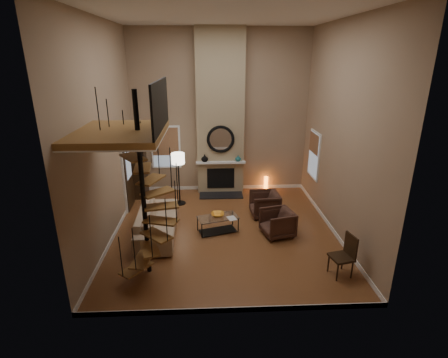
{
  "coord_description": "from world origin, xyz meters",
  "views": [
    {
      "loc": [
        -0.42,
        -8.56,
        4.61
      ],
      "look_at": [
        0.0,
        0.4,
        1.4
      ],
      "focal_mm": 27.71,
      "sensor_mm": 36.0,
      "label": 1
    }
  ],
  "objects_px": {
    "floor_lamp": "(178,163)",
    "side_chair": "(345,253)",
    "coffee_table": "(218,222)",
    "accent_lamp": "(266,183)",
    "armchair_far": "(280,223)",
    "hutch": "(139,169)",
    "armchair_near": "(267,204)",
    "sofa": "(157,221)"
  },
  "relations": [
    {
      "from": "hutch",
      "to": "coffee_table",
      "type": "xyz_separation_m",
      "value": [
        2.6,
        -2.81,
        -0.67
      ]
    },
    {
      "from": "armchair_near",
      "to": "accent_lamp",
      "type": "xyz_separation_m",
      "value": [
        0.31,
        2.13,
        -0.1
      ]
    },
    {
      "from": "floor_lamp",
      "to": "side_chair",
      "type": "distance_m",
      "value": 5.75
    },
    {
      "from": "armchair_far",
      "to": "hutch",
      "type": "bearing_deg",
      "value": -139.61
    },
    {
      "from": "armchair_far",
      "to": "floor_lamp",
      "type": "bearing_deg",
      "value": -142.04
    },
    {
      "from": "accent_lamp",
      "to": "side_chair",
      "type": "xyz_separation_m",
      "value": [
        0.89,
        -5.23,
        0.28
      ]
    },
    {
      "from": "coffee_table",
      "to": "accent_lamp",
      "type": "relative_size",
      "value": 2.51
    },
    {
      "from": "accent_lamp",
      "to": "floor_lamp",
      "type": "bearing_deg",
      "value": -159.68
    },
    {
      "from": "armchair_far",
      "to": "coffee_table",
      "type": "height_order",
      "value": "armchair_far"
    },
    {
      "from": "coffee_table",
      "to": "accent_lamp",
      "type": "distance_m",
      "value": 3.63
    },
    {
      "from": "floor_lamp",
      "to": "sofa",
      "type": "bearing_deg",
      "value": -102.25
    },
    {
      "from": "accent_lamp",
      "to": "sofa",
      "type": "bearing_deg",
      "value": -137.46
    },
    {
      "from": "accent_lamp",
      "to": "armchair_far",
      "type": "bearing_deg",
      "value": -92.84
    },
    {
      "from": "coffee_table",
      "to": "side_chair",
      "type": "relative_size",
      "value": 1.24
    },
    {
      "from": "coffee_table",
      "to": "side_chair",
      "type": "height_order",
      "value": "side_chair"
    },
    {
      "from": "side_chair",
      "to": "hutch",
      "type": "bearing_deg",
      "value": 137.35
    },
    {
      "from": "floor_lamp",
      "to": "side_chair",
      "type": "bearing_deg",
      "value": -46.26
    },
    {
      "from": "armchair_near",
      "to": "coffee_table",
      "type": "height_order",
      "value": "armchair_near"
    },
    {
      "from": "hutch",
      "to": "armchair_far",
      "type": "distance_m",
      "value": 5.28
    },
    {
      "from": "armchair_near",
      "to": "coffee_table",
      "type": "distance_m",
      "value": 1.83
    },
    {
      "from": "side_chair",
      "to": "accent_lamp",
      "type": "bearing_deg",
      "value": 99.66
    },
    {
      "from": "armchair_near",
      "to": "armchair_far",
      "type": "relative_size",
      "value": 1.05
    },
    {
      "from": "armchair_far",
      "to": "floor_lamp",
      "type": "xyz_separation_m",
      "value": [
        -2.87,
        2.23,
        1.06
      ]
    },
    {
      "from": "armchair_far",
      "to": "floor_lamp",
      "type": "relative_size",
      "value": 0.46
    },
    {
      "from": "side_chair",
      "to": "armchair_far",
      "type": "bearing_deg",
      "value": 119.42
    },
    {
      "from": "coffee_table",
      "to": "floor_lamp",
      "type": "distance_m",
      "value": 2.59
    },
    {
      "from": "armchair_near",
      "to": "sofa",
      "type": "bearing_deg",
      "value": -74.72
    },
    {
      "from": "floor_lamp",
      "to": "accent_lamp",
      "type": "bearing_deg",
      "value": 20.32
    },
    {
      "from": "armchair_near",
      "to": "accent_lamp",
      "type": "distance_m",
      "value": 2.15
    },
    {
      "from": "armchair_near",
      "to": "side_chair",
      "type": "xyz_separation_m",
      "value": [
        1.2,
        -3.1,
        0.17
      ]
    },
    {
      "from": "sofa",
      "to": "accent_lamp",
      "type": "bearing_deg",
      "value": -48.92
    },
    {
      "from": "hutch",
      "to": "armchair_near",
      "type": "height_order",
      "value": "hutch"
    },
    {
      "from": "floor_lamp",
      "to": "side_chair",
      "type": "xyz_separation_m",
      "value": [
        3.93,
        -4.1,
        -0.89
      ]
    },
    {
      "from": "hutch",
      "to": "sofa",
      "type": "distance_m",
      "value": 3.09
    },
    {
      "from": "sofa",
      "to": "accent_lamp",
      "type": "distance_m",
      "value": 4.73
    },
    {
      "from": "sofa",
      "to": "accent_lamp",
      "type": "relative_size",
      "value": 5.13
    },
    {
      "from": "hutch",
      "to": "coffee_table",
      "type": "bearing_deg",
      "value": -47.22
    },
    {
      "from": "armchair_near",
      "to": "floor_lamp",
      "type": "height_order",
      "value": "floor_lamp"
    },
    {
      "from": "armchair_far",
      "to": "accent_lamp",
      "type": "xyz_separation_m",
      "value": [
        0.17,
        3.35,
        -0.1
      ]
    },
    {
      "from": "floor_lamp",
      "to": "accent_lamp",
      "type": "distance_m",
      "value": 3.44
    },
    {
      "from": "hutch",
      "to": "armchair_near",
      "type": "xyz_separation_m",
      "value": [
        4.13,
        -1.82,
        -0.6
      ]
    },
    {
      "from": "accent_lamp",
      "to": "hutch",
      "type": "bearing_deg",
      "value": -176.01
    }
  ]
}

